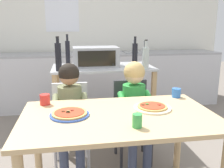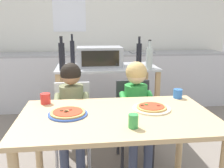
{
  "view_description": "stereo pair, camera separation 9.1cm",
  "coord_description": "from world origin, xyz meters",
  "px_view_note": "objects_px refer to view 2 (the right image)",
  "views": [
    {
      "loc": [
        -0.32,
        -1.61,
        1.38
      ],
      "look_at": [
        0.0,
        0.3,
        0.91
      ],
      "focal_mm": 39.77,
      "sensor_mm": 36.0,
      "label": 1
    },
    {
      "loc": [
        -0.22,
        -1.63,
        1.38
      ],
      "look_at": [
        0.0,
        0.3,
        0.91
      ],
      "focal_mm": 39.77,
      "sensor_mm": 36.0,
      "label": 2
    }
  ],
  "objects_px": {
    "pizza_plate_cream": "(151,108)",
    "drinking_cup_blue": "(178,94)",
    "bottle_squat_spirits": "(149,57)",
    "child_in_olive_shirt": "(72,105)",
    "dining_chair_right": "(134,115)",
    "drinking_cup_red": "(45,99)",
    "bottle_tall_green_wine": "(62,56)",
    "toaster_oven": "(99,57)",
    "kitchen_island_cart": "(107,90)",
    "pizza_plate_blue_rimmed": "(68,113)",
    "drinking_cup_green": "(133,121)",
    "bottle_dark_olive_oil": "(72,51)",
    "bottle_slim_sauce": "(139,54)",
    "bottle_brown_beer": "(149,58)",
    "dining_chair_left": "(73,118)",
    "dining_table": "(117,129)",
    "child_in_green_shirt": "(137,101)"
  },
  "relations": [
    {
      "from": "child_in_green_shirt",
      "to": "bottle_dark_olive_oil",
      "type": "bearing_deg",
      "value": 123.36
    },
    {
      "from": "kitchen_island_cart",
      "to": "drinking_cup_green",
      "type": "distance_m",
      "value": 1.53
    },
    {
      "from": "bottle_dark_olive_oil",
      "to": "drinking_cup_blue",
      "type": "xyz_separation_m",
      "value": [
        0.93,
        -1.2,
        -0.24
      ]
    },
    {
      "from": "dining_chair_right",
      "to": "drinking_cup_blue",
      "type": "height_order",
      "value": "drinking_cup_blue"
    },
    {
      "from": "kitchen_island_cart",
      "to": "bottle_brown_beer",
      "type": "relative_size",
      "value": 3.65
    },
    {
      "from": "toaster_oven",
      "to": "bottle_brown_beer",
      "type": "bearing_deg",
      "value": -26.58
    },
    {
      "from": "bottle_squat_spirits",
      "to": "child_in_olive_shirt",
      "type": "bearing_deg",
      "value": -145.83
    },
    {
      "from": "bottle_slim_sauce",
      "to": "child_in_olive_shirt",
      "type": "xyz_separation_m",
      "value": [
        -0.78,
        -0.69,
        -0.37
      ]
    },
    {
      "from": "bottle_slim_sauce",
      "to": "pizza_plate_cream",
      "type": "xyz_separation_m",
      "value": [
        -0.16,
        -1.17,
        -0.26
      ]
    },
    {
      "from": "dining_table",
      "to": "drinking_cup_green",
      "type": "relative_size",
      "value": 15.72
    },
    {
      "from": "drinking_cup_red",
      "to": "drinking_cup_green",
      "type": "distance_m",
      "value": 0.82
    },
    {
      "from": "toaster_oven",
      "to": "bottle_tall_green_wine",
      "type": "xyz_separation_m",
      "value": [
        -0.42,
        -0.23,
        0.04
      ]
    },
    {
      "from": "dining_chair_left",
      "to": "bottle_brown_beer",
      "type": "bearing_deg",
      "value": 22.78
    },
    {
      "from": "dining_chair_left",
      "to": "drinking_cup_green",
      "type": "bearing_deg",
      "value": -65.73
    },
    {
      "from": "child_in_green_shirt",
      "to": "drinking_cup_red",
      "type": "bearing_deg",
      "value": -161.75
    },
    {
      "from": "bottle_slim_sauce",
      "to": "drinking_cup_green",
      "type": "xyz_separation_m",
      "value": [
        -0.36,
        -1.49,
        -0.23
      ]
    },
    {
      "from": "bottle_dark_olive_oil",
      "to": "pizza_plate_cream",
      "type": "xyz_separation_m",
      "value": [
        0.63,
        -1.45,
        -0.27
      ]
    },
    {
      "from": "toaster_oven",
      "to": "drinking_cup_green",
      "type": "distance_m",
      "value": 1.55
    },
    {
      "from": "bottle_tall_green_wine",
      "to": "drinking_cup_green",
      "type": "bearing_deg",
      "value": -68.18
    },
    {
      "from": "pizza_plate_cream",
      "to": "drinking_cup_blue",
      "type": "bearing_deg",
      "value": 40.64
    },
    {
      "from": "bottle_brown_beer",
      "to": "dining_table",
      "type": "bearing_deg",
      "value": -115.81
    },
    {
      "from": "dining_chair_right",
      "to": "drinking_cup_red",
      "type": "height_order",
      "value": "drinking_cup_red"
    },
    {
      "from": "bottle_squat_spirits",
      "to": "drinking_cup_red",
      "type": "height_order",
      "value": "bottle_squat_spirits"
    },
    {
      "from": "drinking_cup_blue",
      "to": "drinking_cup_red",
      "type": "relative_size",
      "value": 0.94
    },
    {
      "from": "dining_chair_left",
      "to": "pizza_plate_blue_rimmed",
      "type": "xyz_separation_m",
      "value": [
        -0.0,
        -0.64,
        0.29
      ]
    },
    {
      "from": "bottle_squat_spirits",
      "to": "pizza_plate_blue_rimmed",
      "type": "height_order",
      "value": "bottle_squat_spirits"
    },
    {
      "from": "bottle_brown_beer",
      "to": "dining_chair_right",
      "type": "xyz_separation_m",
      "value": [
        -0.23,
        -0.33,
        -0.54
      ]
    },
    {
      "from": "drinking_cup_red",
      "to": "drinking_cup_green",
      "type": "xyz_separation_m",
      "value": [
        0.6,
        -0.55,
        0.0
      ]
    },
    {
      "from": "drinking_cup_blue",
      "to": "drinking_cup_red",
      "type": "distance_m",
      "value": 1.11
    },
    {
      "from": "bottle_dark_olive_oil",
      "to": "pizza_plate_blue_rimmed",
      "type": "distance_m",
      "value": 1.52
    },
    {
      "from": "drinking_cup_red",
      "to": "bottle_tall_green_wine",
      "type": "bearing_deg",
      "value": 83.8
    },
    {
      "from": "toaster_oven",
      "to": "dining_chair_right",
      "type": "height_order",
      "value": "toaster_oven"
    },
    {
      "from": "child_in_olive_shirt",
      "to": "dining_chair_right",
      "type": "bearing_deg",
      "value": 12.94
    },
    {
      "from": "toaster_oven",
      "to": "child_in_olive_shirt",
      "type": "relative_size",
      "value": 0.52
    },
    {
      "from": "bottle_dark_olive_oil",
      "to": "bottle_slim_sauce",
      "type": "bearing_deg",
      "value": -19.7
    },
    {
      "from": "bottle_dark_olive_oil",
      "to": "child_in_olive_shirt",
      "type": "xyz_separation_m",
      "value": [
        0.01,
        -0.98,
        -0.38
      ]
    },
    {
      "from": "pizza_plate_cream",
      "to": "bottle_tall_green_wine",
      "type": "bearing_deg",
      "value": 126.23
    },
    {
      "from": "bottle_tall_green_wine",
      "to": "bottle_squat_spirits",
      "type": "bearing_deg",
      "value": 4.59
    },
    {
      "from": "kitchen_island_cart",
      "to": "pizza_plate_blue_rimmed",
      "type": "bearing_deg",
      "value": -107.47
    },
    {
      "from": "child_in_olive_shirt",
      "to": "drinking_cup_red",
      "type": "bearing_deg",
      "value": -128.24
    },
    {
      "from": "bottle_slim_sauce",
      "to": "bottle_brown_beer",
      "type": "xyz_separation_m",
      "value": [
        0.07,
        -0.22,
        -0.01
      ]
    },
    {
      "from": "bottle_tall_green_wine",
      "to": "dining_table",
      "type": "distance_m",
      "value": 1.22
    },
    {
      "from": "pizza_plate_cream",
      "to": "drinking_cup_red",
      "type": "xyz_separation_m",
      "value": [
        -0.8,
        0.23,
        0.03
      ]
    },
    {
      "from": "bottle_slim_sauce",
      "to": "dining_chair_left",
      "type": "xyz_separation_m",
      "value": [
        -0.78,
        -0.57,
        -0.55
      ]
    },
    {
      "from": "bottle_squat_spirits",
      "to": "bottle_slim_sauce",
      "type": "distance_m",
      "value": 0.14
    },
    {
      "from": "bottle_brown_beer",
      "to": "dining_table",
      "type": "distance_m",
      "value": 1.2
    },
    {
      "from": "kitchen_island_cart",
      "to": "dining_chair_right",
      "type": "relative_size",
      "value": 1.46
    },
    {
      "from": "bottle_tall_green_wine",
      "to": "child_in_green_shirt",
      "type": "bearing_deg",
      "value": -33.94
    },
    {
      "from": "dining_table",
      "to": "dining_chair_left",
      "type": "height_order",
      "value": "dining_chair_left"
    },
    {
      "from": "bottle_brown_beer",
      "to": "bottle_dark_olive_oil",
      "type": "height_order",
      "value": "bottle_dark_olive_oil"
    }
  ]
}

